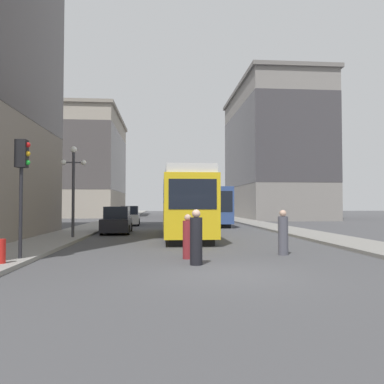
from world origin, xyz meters
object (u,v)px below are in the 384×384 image
parked_car_left_mid (117,221)px  fire_hydrant (1,251)px  lamp_post_left_near (73,177)px  pedestrian_crossing_far (188,238)px  traffic_light_near_left (22,167)px  pedestrian_on_sidewalk (283,234)px  pedestrian_crossing_near (196,239)px  parked_car_left_near (130,216)px  streetcar (185,202)px  transit_bus (209,205)px

parked_car_left_mid → fire_hydrant: bearing=-99.0°
parked_car_left_mid → lamp_post_left_near: lamp_post_left_near is taller
pedestrian_crossing_far → traffic_light_near_left: bearing=94.0°
pedestrian_on_sidewalk → traffic_light_near_left: bearing=-103.6°
parked_car_left_mid → pedestrian_crossing_near: 14.45m
pedestrian_on_sidewalk → parked_car_left_near: bearing=179.0°
streetcar → transit_bus: bearing=76.3°
transit_bus → streetcar: bearing=-103.4°
transit_bus → traffic_light_near_left: bearing=-111.7°
pedestrian_crossing_near → pedestrian_on_sidewalk: pedestrian_crossing_near is taller
parked_car_left_near → lamp_post_left_near: (-1.90, -14.42, 2.68)m
parked_car_left_near → pedestrian_on_sidewalk: parked_car_left_near is taller
traffic_light_near_left → lamp_post_left_near: 8.33m
traffic_light_near_left → transit_bus: bearing=68.2°
pedestrian_crossing_near → parked_car_left_near: bearing=157.6°
parked_car_left_near → traffic_light_near_left: traffic_light_near_left is taller
pedestrian_on_sidewalk → lamp_post_left_near: 12.32m
pedestrian_crossing_near → fire_hydrant: 6.07m
streetcar → transit_bus: size_ratio=0.98×
pedestrian_on_sidewalk → lamp_post_left_near: lamp_post_left_near is taller
traffic_light_near_left → fire_hydrant: (-0.19, -1.09, -2.73)m
fire_hydrant → pedestrian_crossing_far: bearing=14.9°
pedestrian_on_sidewalk → fire_hydrant: size_ratio=2.34×
lamp_post_left_near → parked_car_left_mid: bearing=67.5°
pedestrian_crossing_far → parked_car_left_near: bearing=9.4°
fire_hydrant → pedestrian_crossing_near: bearing=1.6°
lamp_post_left_near → fire_hydrant: 9.87m
parked_car_left_near → lamp_post_left_near: 14.79m
fire_hydrant → transit_bus: bearing=68.7°
pedestrian_crossing_near → pedestrian_on_sidewalk: 4.19m
pedestrian_on_sidewalk → traffic_light_near_left: traffic_light_near_left is taller
fire_hydrant → traffic_light_near_left: bearing=80.2°
parked_car_left_near → lamp_post_left_near: size_ratio=0.86×
streetcar → pedestrian_crossing_near: (-0.27, -10.99, -1.26)m
lamp_post_left_near → traffic_light_near_left: bearing=-88.5°
pedestrian_crossing_near → fire_hydrant: bearing=-120.8°
parked_car_left_near → pedestrian_crossing_far: bearing=-82.4°
pedestrian_crossing_far → pedestrian_on_sidewalk: bearing=-79.8°
lamp_post_left_near → pedestrian_crossing_far: bearing=-53.0°
pedestrian_crossing_near → lamp_post_left_near: size_ratio=0.35×
lamp_post_left_near → parked_car_left_near: bearing=82.5°
parked_car_left_near → parked_car_left_mid: bearing=-92.6°
parked_car_left_mid → pedestrian_on_sidewalk: 14.05m
parked_car_left_near → pedestrian_on_sidewalk: (7.80, -21.52, -0.03)m
pedestrian_crossing_far → fire_hydrant: size_ratio=2.15×
parked_car_left_mid → traffic_light_near_left: bearing=-98.8°
traffic_light_near_left → fire_hydrant: 2.94m
transit_bus → parked_car_left_mid: (-7.65, -10.38, -1.10)m
traffic_light_near_left → streetcar: bearing=58.6°
lamp_post_left_near → transit_bus: bearing=57.5°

